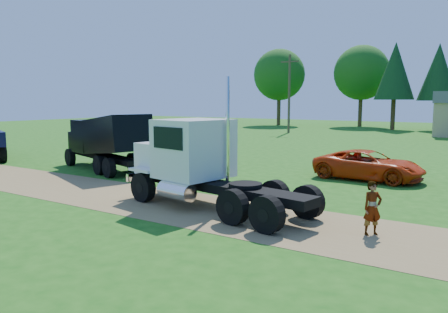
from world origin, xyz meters
The scene contains 7 objects.
ground centered at (0.00, 0.00, 0.00)m, with size 140.00×140.00×0.00m, color #1B5813.
dirt_track centered at (0.00, 0.00, 0.01)m, with size 120.00×4.20×0.01m, color olive.
white_semi_tractor centered at (-1.72, 0.51, 1.56)m, with size 7.74×3.66×4.57m.
black_dump_truck centered at (-10.42, 4.19, 1.70)m, with size 7.25×4.09×3.09m.
orange_pickup centered at (2.17, 9.02, 0.70)m, with size 2.33×5.05×1.40m, color red.
spectator_a centered at (4.62, 0.28, 0.77)m, with size 0.56×0.37×1.53m, color #999999.
spectator_b centered at (-6.28, 7.05, 0.95)m, with size 0.93×0.72×1.91m, color #999999.
Camera 1 is at (7.65, -11.89, 3.74)m, focal length 35.00 mm.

